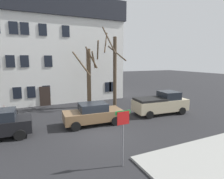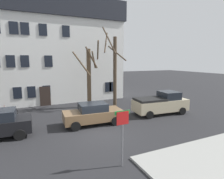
{
  "view_description": "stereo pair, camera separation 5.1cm",
  "coord_description": "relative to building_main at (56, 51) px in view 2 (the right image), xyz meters",
  "views": [
    {
      "loc": [
        -4.28,
        -10.97,
        4.92
      ],
      "look_at": [
        2.41,
        3.46,
        2.36
      ],
      "focal_mm": 29.44,
      "sensor_mm": 36.0,
      "label": 1
    },
    {
      "loc": [
        -4.23,
        -10.99,
        4.92
      ],
      "look_at": [
        2.41,
        3.46,
        2.36
      ],
      "focal_mm": 29.44,
      "sensor_mm": 36.0,
      "label": 2
    }
  ],
  "objects": [
    {
      "name": "ground_plane",
      "position": [
        0.83,
        -13.12,
        -6.06
      ],
      "size": [
        120.0,
        120.0,
        0.0
      ],
      "primitive_type": "plane",
      "color": "#262628"
    },
    {
      "name": "building_main",
      "position": [
        0.0,
        0.0,
        0.0
      ],
      "size": [
        16.03,
        7.11,
        11.92
      ],
      "color": "white",
      "rests_on": "ground_plane"
    },
    {
      "name": "tree_bare_mid",
      "position": [
        2.34,
        -6.03,
        -2.68
      ],
      "size": [
        2.9,
        2.28,
        6.81
      ],
      "color": "brown",
      "rests_on": "ground_plane"
    },
    {
      "name": "tree_bare_far",
      "position": [
        4.89,
        -6.69,
        -2.07
      ],
      "size": [
        2.16,
        2.61,
        8.25
      ],
      "color": "#4C3D2D",
      "rests_on": "ground_plane"
    },
    {
      "name": "car_brown_sedan",
      "position": [
        0.97,
        -11.09,
        -5.22
      ],
      "size": [
        4.55,
        2.24,
        1.66
      ],
      "color": "brown",
      "rests_on": "ground_plane"
    },
    {
      "name": "pickup_truck_beige",
      "position": [
        7.57,
        -11.03,
        -5.08
      ],
      "size": [
        5.16,
        2.45,
        2.04
      ],
      "color": "#C6B793",
      "rests_on": "ground_plane"
    },
    {
      "name": "street_sign_pole",
      "position": [
        0.35,
        -17.09,
        -4.18
      ],
      "size": [
        0.76,
        0.07,
        2.68
      ],
      "color": "slate",
      "rests_on": "ground_plane"
    },
    {
      "name": "bicycle_leaning",
      "position": [
        -5.26,
        -6.18,
        -5.69
      ],
      "size": [
        1.74,
        0.28,
        1.03
      ],
      "color": "black",
      "rests_on": "ground_plane"
    }
  ]
}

